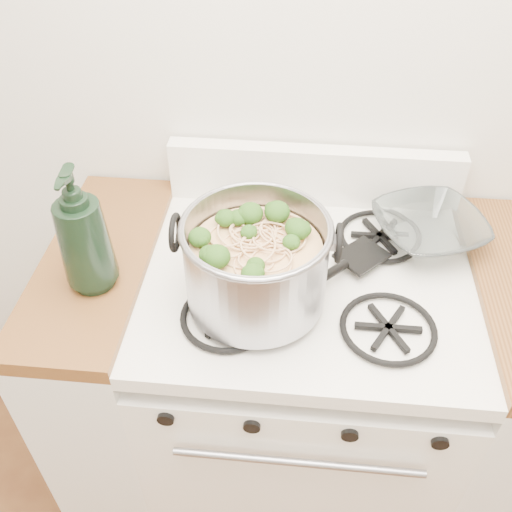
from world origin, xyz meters
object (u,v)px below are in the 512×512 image
object	(u,v)px
spatula	(362,253)
glass_bowl	(427,234)
bottle	(82,231)
gas_range	(299,393)
stock_pot	(256,264)

from	to	relation	value
spatula	glass_bowl	size ratio (longest dim) A/B	3.03
glass_bowl	bottle	xyz separation A→B (m)	(-0.76, -0.23, 0.13)
gas_range	stock_pot	distance (m)	0.60
glass_bowl	bottle	distance (m)	0.80
gas_range	glass_bowl	distance (m)	0.59
glass_bowl	bottle	size ratio (longest dim) A/B	0.34
spatula	bottle	size ratio (longest dim) A/B	1.03
glass_bowl	bottle	bearing A→B (deg)	-163.50
gas_range	spatula	size ratio (longest dim) A/B	2.98
gas_range	glass_bowl	world-z (taller)	glass_bowl
bottle	gas_range	bearing A→B (deg)	6.73
gas_range	bottle	size ratio (longest dim) A/B	3.07
gas_range	spatula	distance (m)	0.52
gas_range	spatula	bearing A→B (deg)	25.83
bottle	stock_pot	bearing A→B (deg)	-4.78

